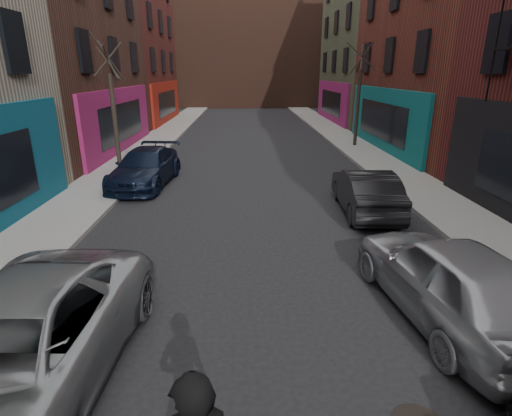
{
  "coord_description": "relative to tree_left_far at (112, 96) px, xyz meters",
  "views": [
    {
      "loc": [
        -0.53,
        -0.01,
        4.38
      ],
      "look_at": [
        -0.29,
        8.08,
        1.6
      ],
      "focal_mm": 28.0,
      "sensor_mm": 36.0,
      "label": 1
    }
  ],
  "objects": [
    {
      "name": "parked_left_far",
      "position": [
        2.49,
        -13.44,
        -2.6
      ],
      "size": [
        2.89,
        5.74,
        1.56
      ],
      "primitive_type": "imported",
      "rotation": [
        0.0,
        0.0,
        -0.05
      ],
      "color": "gray",
      "rests_on": "ground"
    },
    {
      "name": "tree_right_far",
      "position": [
        12.4,
        6.0,
        0.15
      ],
      "size": [
        2.0,
        2.0,
        6.8
      ],
      "primitive_type": null,
      "color": "black",
      "rests_on": "sidewalk_right"
    },
    {
      "name": "sidewalk_left",
      "position": [
        -0.05,
        12.0,
        -3.31
      ],
      "size": [
        2.5,
        84.0,
        0.13
      ],
      "primitive_type": "cube",
      "color": "gray",
      "rests_on": "ground"
    },
    {
      "name": "parked_left_end",
      "position": [
        1.69,
        -2.17,
        -2.66
      ],
      "size": [
        2.43,
        5.09,
        1.43
      ],
      "primitive_type": "imported",
      "rotation": [
        0.0,
        0.0,
        -0.09
      ],
      "color": "black",
      "rests_on": "ground"
    },
    {
      "name": "sidewalk_right",
      "position": [
        12.45,
        12.0,
        -3.31
      ],
      "size": [
        2.5,
        84.0,
        0.13
      ],
      "primitive_type": "cube",
      "color": "gray",
      "rests_on": "ground"
    },
    {
      "name": "building_far",
      "position": [
        6.2,
        38.0,
        3.62
      ],
      "size": [
        40.0,
        10.0,
        14.0
      ],
      "primitive_type": "cube",
      "color": "#47281E",
      "rests_on": "ground"
    },
    {
      "name": "tree_left_far",
      "position": [
        0.0,
        0.0,
        0.0
      ],
      "size": [
        2.0,
        2.0,
        6.5
      ],
      "primitive_type": null,
      "color": "black",
      "rests_on": "sidewalk_left"
    },
    {
      "name": "parked_right_far",
      "position": [
        9.4,
        -11.68,
        -2.57
      ],
      "size": [
        2.47,
        4.93,
        1.61
      ],
      "primitive_type": "imported",
      "rotation": [
        0.0,
        0.0,
        3.26
      ],
      "color": "gray",
      "rests_on": "ground"
    },
    {
      "name": "parked_right_end",
      "position": [
        9.58,
        -5.74,
        -2.67
      ],
      "size": [
        1.73,
        4.39,
        1.42
      ],
      "primitive_type": "imported",
      "rotation": [
        0.0,
        0.0,
        3.09
      ],
      "color": "black",
      "rests_on": "ground"
    }
  ]
}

